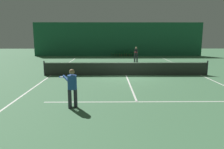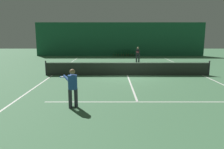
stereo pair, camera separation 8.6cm
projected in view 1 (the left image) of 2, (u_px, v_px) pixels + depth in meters
The scene contains 16 objects.
ground_plane at pixel (126, 75), 15.99m from camera, with size 60.00×60.00×0.00m, color #4C7F56.
backdrop_curtain at pixel (118, 39), 29.77m from camera, with size 23.00×0.12×4.54m.
court_line_baseline_far at pixel (119, 58), 27.70m from camera, with size 11.00×0.10×0.00m.
court_line_service_far at pixel (121, 64), 22.29m from camera, with size 8.25×0.10×0.00m.
court_line_service_near at pixel (137, 102), 9.70m from camera, with size 8.25×0.10×0.00m.
court_line_sideline_left at pixel (51, 75), 15.93m from camera, with size 0.10×23.80×0.00m.
court_line_sideline_right at pixel (201, 75), 16.06m from camera, with size 0.10×23.80×0.00m.
court_line_centre at pixel (126, 75), 15.99m from camera, with size 0.10×12.80×0.00m.
tennis_net at pixel (126, 68), 15.90m from camera, with size 12.00×0.10×1.07m.
player_near at pixel (72, 85), 8.80m from camera, with size 1.03×1.29×1.60m.
player_far at pixel (136, 53), 23.34m from camera, with size 0.56×1.37×1.63m.
courtside_chair_0 at pixel (114, 53), 29.55m from camera, with size 0.44×0.44×0.84m.
courtside_chair_1 at pixel (119, 53), 29.56m from camera, with size 0.44×0.44×0.84m.
courtside_chair_2 at pixel (123, 53), 29.57m from camera, with size 0.44×0.44×0.84m.
courtside_chair_3 at pixel (128, 53), 29.57m from camera, with size 0.44×0.44×0.84m.
courtside_chair_4 at pixel (133, 53), 29.58m from camera, with size 0.44×0.44×0.84m.
Camera 1 is at (-1.22, -15.70, 2.96)m, focal length 35.00 mm.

